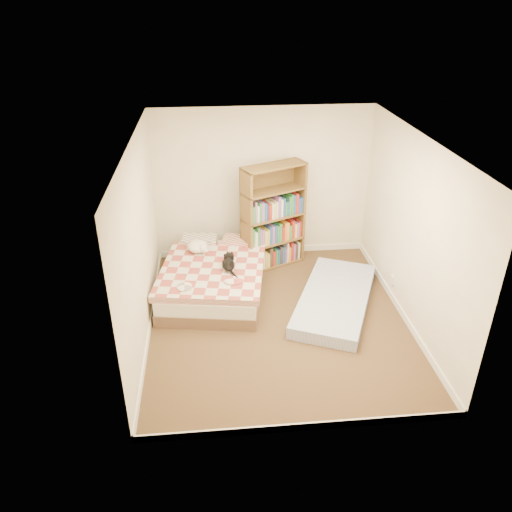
{
  "coord_description": "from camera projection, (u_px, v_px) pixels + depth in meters",
  "views": [
    {
      "loc": [
        -0.85,
        -5.64,
        4.04
      ],
      "look_at": [
        -0.27,
        0.3,
        0.85
      ],
      "focal_mm": 35.0,
      "sensor_mm": 36.0,
      "label": 1
    }
  ],
  "objects": [
    {
      "name": "bed",
      "position": [
        214.0,
        276.0,
        7.49
      ],
      "size": [
        1.7,
        2.19,
        0.53
      ],
      "rotation": [
        0.0,
        0.0,
        -0.16
      ],
      "color": "brown",
      "rests_on": "room"
    },
    {
      "name": "black_cat",
      "position": [
        229.0,
        263.0,
        7.22
      ],
      "size": [
        0.24,
        0.65,
        0.15
      ],
      "rotation": [
        0.0,
        0.0,
        -0.12
      ],
      "color": "black",
      "rests_on": "bed"
    },
    {
      "name": "bookshelf",
      "position": [
        273.0,
        230.0,
        8.06
      ],
      "size": [
        1.16,
        0.75,
        1.71
      ],
      "rotation": [
        0.0,
        0.0,
        0.43
      ],
      "color": "#4F371B",
      "rests_on": "room"
    },
    {
      "name": "floor_mattress",
      "position": [
        335.0,
        299.0,
        7.2
      ],
      "size": [
        1.65,
        2.23,
        0.18
      ],
      "primitive_type": "cube",
      "rotation": [
        0.0,
        0.0,
        -0.41
      ],
      "color": "#7286BF",
      "rests_on": "room"
    },
    {
      "name": "white_dog",
      "position": [
        198.0,
        247.0,
        7.64
      ],
      "size": [
        0.35,
        0.37,
        0.16
      ],
      "rotation": [
        0.0,
        0.0,
        -0.12
      ],
      "color": "white",
      "rests_on": "bed"
    },
    {
      "name": "room",
      "position": [
        280.0,
        242.0,
        6.36
      ],
      "size": [
        3.51,
        4.01,
        2.51
      ],
      "color": "#47311E",
      "rests_on": "ground"
    }
  ]
}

